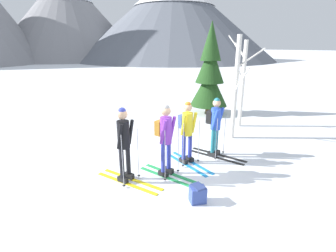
# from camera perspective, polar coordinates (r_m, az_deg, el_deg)

# --- Properties ---
(ground_plane) EXTENTS (400.00, 400.00, 0.00)m
(ground_plane) POSITION_cam_1_polar(r_m,az_deg,el_deg) (6.65, 1.15, -9.86)
(ground_plane) COLOR white
(skier_in_black) EXTENTS (1.09, 1.73, 1.80)m
(skier_in_black) POSITION_cam_1_polar(r_m,az_deg,el_deg) (5.79, -9.96, -3.59)
(skier_in_black) COLOR yellow
(skier_in_black) RESTS_ON ground
(skier_in_purple) EXTENTS (0.93, 1.66, 1.81)m
(skier_in_purple) POSITION_cam_1_polar(r_m,az_deg,el_deg) (5.97, -0.56, -2.34)
(skier_in_purple) COLOR green
(skier_in_purple) RESTS_ON ground
(skier_in_yellow) EXTENTS (0.61, 1.69, 1.72)m
(skier_in_yellow) POSITION_cam_1_polar(r_m,az_deg,el_deg) (6.67, 4.36, -0.74)
(skier_in_yellow) COLOR #1E84D1
(skier_in_yellow) RESTS_ON ground
(skier_in_blue) EXTENTS (0.98, 1.70, 1.73)m
(skier_in_blue) POSITION_cam_1_polar(r_m,az_deg,el_deg) (7.22, 10.72, 0.47)
(skier_in_blue) COLOR black
(skier_in_blue) RESTS_ON ground
(pine_tree_near) EXTENTS (1.72, 1.72, 4.16)m
(pine_tree_near) POSITION_cam_1_polar(r_m,az_deg,el_deg) (11.84, 9.53, 11.81)
(pine_tree_near) COLOR #51381E
(pine_tree_near) RESTS_ON ground
(birch_tree_tall) EXTENTS (1.24, 0.81, 3.44)m
(birch_tree_tall) POSITION_cam_1_polar(r_m,az_deg,el_deg) (8.66, 15.32, 8.45)
(birch_tree_tall) COLOR silver
(birch_tree_tall) RESTS_ON ground
(birch_tree_slender) EXTENTS (0.54, 0.75, 3.49)m
(birch_tree_slender) POSITION_cam_1_polar(r_m,az_deg,el_deg) (10.15, 16.57, 9.49)
(birch_tree_slender) COLOR silver
(birch_tree_slender) RESTS_ON ground
(backpack_on_snow_front) EXTENTS (0.38, 0.32, 0.38)m
(backpack_on_snow_front) POSITION_cam_1_polar(r_m,az_deg,el_deg) (5.35, 6.80, -15.16)
(backpack_on_snow_front) COLOR #384C99
(backpack_on_snow_front) RESTS_ON ground
(mountain_ridge_distant) EXTENTS (104.38, 54.24, 28.62)m
(mountain_ridge_distant) POSITION_cam_1_polar(r_m,az_deg,el_deg) (60.04, -30.76, 23.02)
(mountain_ridge_distant) COLOR gray
(mountain_ridge_distant) RESTS_ON ground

